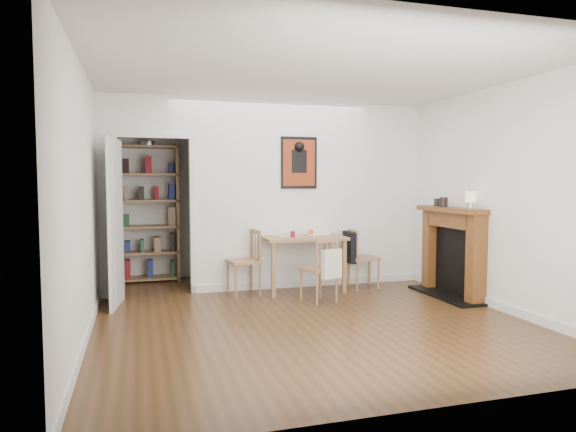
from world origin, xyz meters
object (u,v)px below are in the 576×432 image
object	(u,v)px
red_glass	(293,234)
ceramic_jar_b	(437,202)
chair_front	(319,269)
mantel_lamp	(471,198)
chair_left	(244,262)
fireplace	(453,249)
chair_right	(362,258)
notebook	(318,234)
dining_table	(303,243)
orange_fruit	(311,232)
ceramic_jar_a	(443,202)
bookshelf	(149,214)

from	to	relation	value
red_glass	ceramic_jar_b	bearing A→B (deg)	-12.91
chair_front	mantel_lamp	distance (m)	2.04
chair_left	mantel_lamp	size ratio (longest dim) A/B	3.95
chair_left	fireplace	xyz separation A→B (m)	(2.60, -0.84, 0.19)
ceramic_jar_b	mantel_lamp	bearing A→B (deg)	-90.43
chair_right	mantel_lamp	distance (m)	1.72
chair_front	fireplace	xyz separation A→B (m)	(1.78, -0.17, 0.21)
red_glass	ceramic_jar_b	world-z (taller)	ceramic_jar_b
fireplace	notebook	xyz separation A→B (m)	(-1.52, 0.96, 0.14)
fireplace	ceramic_jar_b	size ratio (longest dim) A/B	12.39
chair_left	notebook	xyz separation A→B (m)	(1.07, 0.11, 0.33)
ceramic_jar_b	red_glass	bearing A→B (deg)	167.09
chair_right	fireplace	size ratio (longest dim) A/B	0.66
chair_front	mantel_lamp	world-z (taller)	mantel_lamp
dining_table	orange_fruit	size ratio (longest dim) A/B	14.17
mantel_lamp	orange_fruit	bearing A→B (deg)	139.79
mantel_lamp	ceramic_jar_a	bearing A→B (deg)	95.60
chair_left	red_glass	world-z (taller)	chair_left
fireplace	red_glass	distance (m)	2.10
chair_right	ceramic_jar_b	bearing A→B (deg)	-27.10
chair_front	red_glass	distance (m)	0.74
chair_left	fireplace	size ratio (longest dim) A/B	0.69
chair_right	red_glass	bearing A→B (deg)	-179.06
chair_front	orange_fruit	size ratio (longest dim) A/B	10.38
chair_right	notebook	bearing A→B (deg)	165.67
fireplace	chair_front	bearing A→B (deg)	174.41
mantel_lamp	ceramic_jar_a	size ratio (longest dim) A/B	1.71
chair_right	orange_fruit	bearing A→B (deg)	167.88
bookshelf	mantel_lamp	size ratio (longest dim) A/B	9.39
dining_table	ceramic_jar_b	bearing A→B (deg)	-16.07
chair_left	red_glass	xyz separation A→B (m)	(0.66, -0.06, 0.36)
chair_right	fireplace	world-z (taller)	fireplace
chair_right	orange_fruit	distance (m)	0.81
orange_fruit	ceramic_jar_a	xyz separation A→B (m)	(1.54, -0.84, 0.44)
notebook	red_glass	bearing A→B (deg)	-157.46
chair_left	ceramic_jar_a	xyz separation A→B (m)	(2.52, -0.73, 0.79)
chair_left	mantel_lamp	bearing A→B (deg)	-25.69
bookshelf	notebook	bearing A→B (deg)	-28.08
bookshelf	orange_fruit	world-z (taller)	bookshelf
dining_table	notebook	distance (m)	0.29
orange_fruit	ceramic_jar_b	world-z (taller)	ceramic_jar_b
notebook	ceramic_jar_a	size ratio (longest dim) A/B	2.23
dining_table	ceramic_jar_b	distance (m)	1.90
orange_fruit	notebook	bearing A→B (deg)	2.10
mantel_lamp	chair_left	bearing A→B (deg)	154.31
chair_left	orange_fruit	xyz separation A→B (m)	(0.98, 0.11, 0.36)
dining_table	ceramic_jar_a	distance (m)	1.93
orange_fruit	notebook	world-z (taller)	orange_fruit
ceramic_jar_b	orange_fruit	bearing A→B (deg)	159.18
dining_table	ceramic_jar_a	bearing A→B (deg)	-23.56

